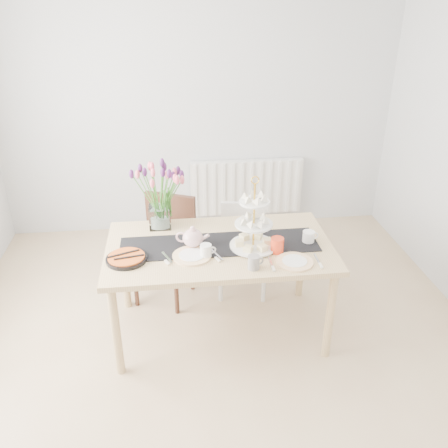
{
  "coord_description": "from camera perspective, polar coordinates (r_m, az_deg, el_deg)",
  "views": [
    {
      "loc": [
        -0.28,
        -2.48,
        2.41
      ],
      "look_at": [
        0.05,
        0.39,
        0.94
      ],
      "focal_mm": 38.0,
      "sensor_mm": 36.0,
      "label": 1
    }
  ],
  "objects": [
    {
      "name": "plate_right",
      "position": [
        3.19,
        8.48,
        -4.52
      ],
      "size": [
        0.25,
        0.25,
        0.01
      ],
      "primitive_type": "cylinder",
      "rotation": [
        0.0,
        0.0,
        -0.02
      ],
      "color": "white",
      "rests_on": "dining_table"
    },
    {
      "name": "mug_orange",
      "position": [
        3.28,
        6.41,
        -2.55
      ],
      "size": [
        0.12,
        0.12,
        0.11
      ],
      "primitive_type": "cylinder",
      "rotation": [
        0.0,
        0.0,
        1.16
      ],
      "color": "#F63D1B",
      "rests_on": "dining_table"
    },
    {
      "name": "dining_table",
      "position": [
        3.41,
        -0.57,
        -3.65
      ],
      "size": [
        1.6,
        0.9,
        0.75
      ],
      "color": "tan",
      "rests_on": "ground"
    },
    {
      "name": "mug_grey",
      "position": [
        3.08,
        3.59,
        -4.62
      ],
      "size": [
        0.09,
        0.09,
        0.09
      ],
      "primitive_type": "cylinder",
      "rotation": [
        0.0,
        0.0,
        0.25
      ],
      "color": "gray",
      "rests_on": "dining_table"
    },
    {
      "name": "chair_white",
      "position": [
        4.06,
        2.23,
        -2.13
      ],
      "size": [
        0.44,
        0.44,
        0.76
      ],
      "rotation": [
        0.0,
        0.0,
        -0.14
      ],
      "color": "silver",
      "rests_on": "ground"
    },
    {
      "name": "cream_jug",
      "position": [
        3.44,
        10.13,
        -1.54
      ],
      "size": [
        0.09,
        0.09,
        0.09
      ],
      "primitive_type": "cylinder",
      "rotation": [
        0.0,
        0.0,
        0.1
      ],
      "color": "white",
      "rests_on": "dining_table"
    },
    {
      "name": "cake_stand",
      "position": [
        3.28,
        3.57,
        -0.73
      ],
      "size": [
        0.33,
        0.33,
        0.48
      ],
      "rotation": [
        0.0,
        0.0,
        0.14
      ],
      "color": "gold",
      "rests_on": "dining_table"
    },
    {
      "name": "tulip_vase",
      "position": [
        3.52,
        -7.95,
        4.45
      ],
      "size": [
        0.6,
        0.6,
        0.51
      ],
      "rotation": [
        0.0,
        0.0,
        0.37
      ],
      "color": "silver",
      "rests_on": "dining_table"
    },
    {
      "name": "chair_brown",
      "position": [
        3.95,
        -6.93,
        -1.94
      ],
      "size": [
        0.57,
        0.57,
        0.88
      ],
      "rotation": [
        0.0,
        0.0,
        -0.41
      ],
      "color": "#341B13",
      "rests_on": "ground"
    },
    {
      "name": "tart_tin",
      "position": [
        3.24,
        -11.65,
        -4.07
      ],
      "size": [
        0.28,
        0.28,
        0.03
      ],
      "rotation": [
        0.0,
        0.0,
        -0.06
      ],
      "color": "black",
      "rests_on": "dining_table"
    },
    {
      "name": "radiator",
      "position": [
        5.12,
        2.7,
        4.47
      ],
      "size": [
        1.2,
        0.08,
        0.6
      ],
      "primitive_type": "cube",
      "color": "white",
      "rests_on": "room_shell"
    },
    {
      "name": "plate_left",
      "position": [
        3.23,
        -3.88,
        -3.83
      ],
      "size": [
        0.35,
        0.35,
        0.01
      ],
      "primitive_type": "cylinder",
      "rotation": [
        0.0,
        0.0,
        0.41
      ],
      "color": "white",
      "rests_on": "dining_table"
    },
    {
      "name": "table_runner",
      "position": [
        3.37,
        -0.57,
        -2.48
      ],
      "size": [
        1.4,
        0.35,
        0.01
      ],
      "primitive_type": "cube",
      "color": "black",
      "rests_on": "dining_table"
    },
    {
      "name": "teapot",
      "position": [
        3.32,
        -3.78,
        -1.68
      ],
      "size": [
        0.27,
        0.24,
        0.15
      ],
      "primitive_type": null,
      "rotation": [
        0.0,
        0.0,
        -0.25
      ],
      "color": "silver",
      "rests_on": "dining_table"
    },
    {
      "name": "room_shell",
      "position": [
        2.73,
        -0.11,
        2.99
      ],
      "size": [
        4.5,
        4.5,
        4.5
      ],
      "color": "tan",
      "rests_on": "ground"
    },
    {
      "name": "mug_white",
      "position": [
        3.2,
        -2.2,
        -3.27
      ],
      "size": [
        0.09,
        0.09,
        0.09
      ],
      "primitive_type": "cylinder",
      "rotation": [
        0.0,
        0.0,
        0.17
      ],
      "color": "silver",
      "rests_on": "dining_table"
    }
  ]
}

